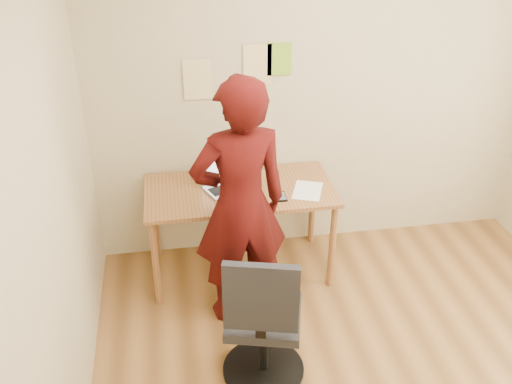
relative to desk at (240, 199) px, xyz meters
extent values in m
cube|color=beige|center=(0.66, 0.39, 0.70)|extent=(3.50, 0.04, 2.70)
cube|color=beige|center=(-1.11, -1.38, 0.70)|extent=(0.04, 3.50, 2.70)
cube|color=#9D6336|center=(0.00, 0.00, 0.07)|extent=(1.40, 0.70, 0.03)
cylinder|color=#9D6336|center=(-0.65, -0.30, -0.30)|extent=(0.05, 0.05, 0.71)
cylinder|color=#9D6336|center=(0.65, -0.30, -0.30)|extent=(0.05, 0.05, 0.71)
cylinder|color=#9D6336|center=(-0.65, 0.30, -0.30)|extent=(0.05, 0.05, 0.71)
cylinder|color=#9D6336|center=(0.65, 0.30, -0.30)|extent=(0.05, 0.05, 0.71)
cube|color=#ABACB2|center=(-0.09, 0.01, 0.09)|extent=(0.37, 0.32, 0.01)
cube|color=black|center=(-0.09, 0.01, 0.10)|extent=(0.28, 0.21, 0.00)
cube|color=#ABACB2|center=(-0.14, 0.13, 0.21)|extent=(0.32, 0.18, 0.21)
cube|color=white|center=(-0.14, 0.13, 0.21)|extent=(0.28, 0.15, 0.17)
cube|color=white|center=(0.49, -0.11, 0.09)|extent=(0.29, 0.34, 0.00)
cube|color=black|center=(0.28, -0.17, 0.09)|extent=(0.07, 0.14, 0.01)
cube|color=#3F4C59|center=(0.28, -0.17, 0.10)|extent=(0.06, 0.11, 0.00)
cube|color=#E6CD89|center=(-0.25, 0.36, 0.82)|extent=(0.21, 0.00, 0.30)
cube|color=#E6CD89|center=(0.19, 0.36, 0.91)|extent=(0.21, 0.00, 0.30)
cube|color=#84C02B|center=(0.35, 0.36, 0.94)|extent=(0.18, 0.00, 0.24)
cube|color=black|center=(-0.01, -1.08, -0.19)|extent=(0.54, 0.54, 0.06)
cube|color=black|center=(-0.06, -1.28, 0.13)|extent=(0.42, 0.16, 0.44)
cube|color=black|center=(-0.06, -1.28, -0.10)|extent=(0.07, 0.05, 0.12)
cylinder|color=black|center=(-0.01, -1.08, -0.43)|extent=(0.06, 0.06, 0.44)
cylinder|color=black|center=(-0.01, -1.08, -0.64)|extent=(0.52, 0.52, 0.03)
imported|color=#3A0907|center=(-0.06, -0.49, 0.24)|extent=(0.70, 0.52, 1.78)
camera|label=1|loc=(-0.48, -3.65, 2.16)|focal=40.00mm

